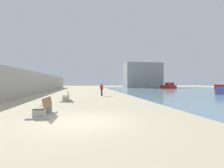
# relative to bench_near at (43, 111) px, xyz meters

# --- Properties ---
(ground_plane) EXTENTS (120.00, 120.00, 0.00)m
(ground_plane) POSITION_rel_bench_near_xyz_m (2.16, 16.33, -0.23)
(ground_plane) COLOR #C6B793
(seawall) EXTENTS (0.80, 64.00, 3.30)m
(seawall) POSITION_rel_bench_near_xyz_m (-5.34, 16.33, 1.42)
(seawall) COLOR #ADAAA3
(seawall) RESTS_ON ground
(bench_near) EXTENTS (1.16, 2.13, 0.98)m
(bench_near) POSITION_rel_bench_near_xyz_m (0.00, 0.00, 0.00)
(bench_near) COLOR #ADAAA3
(bench_near) RESTS_ON ground
(bench_far) EXTENTS (1.34, 2.22, 0.98)m
(bench_far) POSITION_rel_bench_near_xyz_m (0.40, 6.98, 0.00)
(bench_far) COLOR #ADAAA3
(bench_far) RESTS_ON ground
(person_walking) EXTENTS (0.47, 0.32, 1.63)m
(person_walking) POSITION_rel_bench_near_xyz_m (4.34, 12.47, 0.71)
(person_walking) COLOR navy
(person_walking) RESTS_ON ground
(boat_far_right) EXTENTS (2.34, 5.51, 1.66)m
(boat_far_right) POSITION_rel_bench_near_xyz_m (25.39, 35.00, 0.42)
(boat_far_right) COLOR red
(boat_far_right) RESTS_ON water_bay
(harbor_building) EXTENTS (12.00, 6.00, 8.12)m
(harbor_building) POSITION_rel_bench_near_xyz_m (21.11, 44.33, 3.83)
(harbor_building) COLOR gray
(harbor_building) RESTS_ON ground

